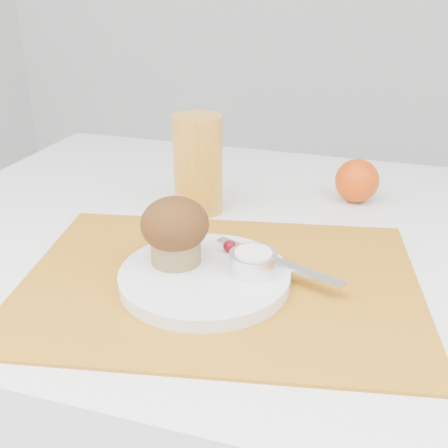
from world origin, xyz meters
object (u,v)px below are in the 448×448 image
(muffin, at_px, (175,230))
(plate, at_px, (204,277))
(table, at_px, (282,430))
(juice_glass, at_px, (198,164))
(orange, at_px, (357,181))

(muffin, bearing_deg, plate, -17.86)
(table, distance_m, juice_glass, 0.49)
(orange, xyz_separation_m, juice_glass, (-0.24, -0.12, 0.04))
(table, distance_m, muffin, 0.48)
(table, xyz_separation_m, plate, (-0.08, -0.17, 0.39))
(juice_glass, bearing_deg, orange, 25.95)
(table, height_order, juice_glass, juice_glass)
(orange, bearing_deg, plate, -114.09)
(plate, relative_size, orange, 2.91)
(orange, height_order, juice_glass, juice_glass)
(muffin, bearing_deg, table, 51.55)
(juice_glass, distance_m, muffin, 0.21)
(orange, bearing_deg, table, -112.86)
(table, relative_size, muffin, 14.02)
(juice_glass, bearing_deg, plate, -68.43)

